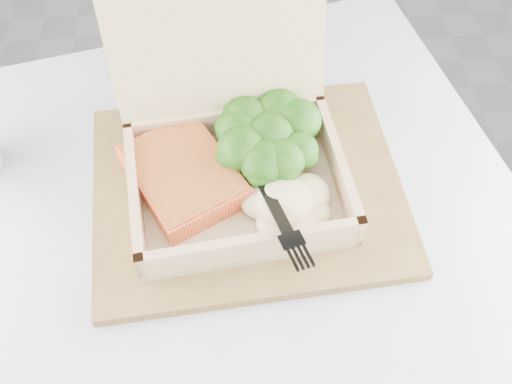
{
  "coord_description": "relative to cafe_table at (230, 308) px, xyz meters",
  "views": [
    {
      "loc": [
        0.23,
        -0.84,
        1.25
      ],
      "look_at": [
        0.26,
        -0.5,
        0.74
      ],
      "focal_mm": 40.0,
      "sensor_mm": 36.0,
      "label": 1
    }
  ],
  "objects": [
    {
      "name": "mashed_potatoes",
      "position": [
        0.07,
        0.02,
        0.22
      ],
      "size": [
        0.11,
        0.09,
        0.04
      ],
      "primitive_type": "ellipsoid",
      "color": "#D2BE88",
      "rests_on": "takeout_container"
    },
    {
      "name": "takeout_container",
      "position": [
        0.02,
        0.1,
        0.25
      ],
      "size": [
        0.26,
        0.26,
        0.22
      ],
      "rotation": [
        0.0,
        0.0,
        0.09
      ],
      "color": "tan",
      "rests_on": "serving_tray"
    },
    {
      "name": "plastic_fork",
      "position": [
        0.05,
        0.04,
        0.24
      ],
      "size": [
        0.06,
        0.16,
        0.03
      ],
      "rotation": [
        0.0,
        0.0,
        3.37
      ],
      "color": "black",
      "rests_on": "mashed_potatoes"
    },
    {
      "name": "broccoli_pile",
      "position": [
        0.06,
        0.1,
        0.23
      ],
      "size": [
        0.13,
        0.13,
        0.05
      ],
      "primitive_type": null,
      "color": "#316C18",
      "rests_on": "takeout_container"
    },
    {
      "name": "floor",
      "position": [
        -0.22,
        0.53,
        -0.52
      ],
      "size": [
        4.0,
        4.0,
        0.0
      ],
      "primitive_type": "plane",
      "color": "gray",
      "rests_on": "ground"
    },
    {
      "name": "serving_tray",
      "position": [
        0.03,
        0.07,
        0.19
      ],
      "size": [
        0.37,
        0.3,
        0.02
      ],
      "primitive_type": "cube",
      "rotation": [
        0.0,
        0.0,
        0.05
      ],
      "color": "brown",
      "rests_on": "cafe_table"
    },
    {
      "name": "salmon_fillet",
      "position": [
        -0.04,
        0.07,
        0.22
      ],
      "size": [
        0.15,
        0.17,
        0.03
      ],
      "primitive_type": "cube",
      "rotation": [
        0.0,
        0.0,
        0.47
      ],
      "color": "#F0522F",
      "rests_on": "takeout_container"
    },
    {
      "name": "receipt",
      "position": [
        0.04,
        0.24,
        0.18
      ],
      "size": [
        0.11,
        0.14,
        0.0
      ],
      "primitive_type": "cube",
      "rotation": [
        0.0,
        0.0,
        0.39
      ],
      "color": "silver",
      "rests_on": "cafe_table"
    },
    {
      "name": "cafe_table",
      "position": [
        0.0,
        0.0,
        0.0
      ],
      "size": [
        0.84,
        0.84,
        0.7
      ],
      "rotation": [
        0.0,
        0.0,
        0.2
      ],
      "color": "black",
      "rests_on": "floor"
    }
  ]
}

